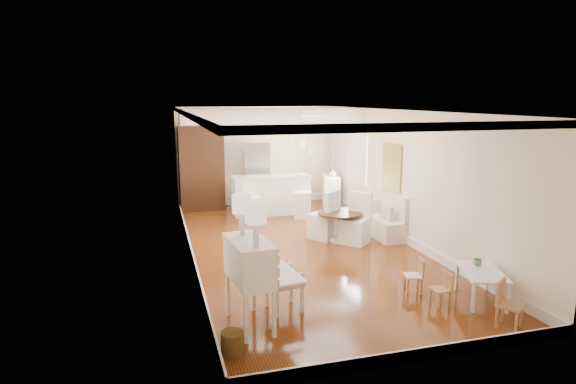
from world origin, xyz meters
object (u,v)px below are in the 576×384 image
slip_chair_far (324,214)px  fridge (269,174)px  kids_table (481,286)px  pantry_cabinet (201,168)px  kids_chair_a (441,289)px  bar_stool_left (252,203)px  kids_chair_c (510,304)px  wicker_basket (232,343)px  bar_stool_right (302,197)px  dining_table (339,227)px  gustavian_armchair (284,281)px  kids_chair_b (414,275)px  secretary_bureau (250,284)px  breakfast_counter (271,195)px  slip_chair_near (356,219)px  sideboard (331,192)px

slip_chair_far → fridge: (-0.37, 3.56, 0.35)m
kids_table → pantry_cabinet: bearing=115.1°
kids_chair_a → bar_stool_left: 5.83m
kids_chair_c → kids_table: bearing=43.1°
wicker_basket → bar_stool_right: bar_stool_right is taller
dining_table → fridge: 3.97m
bar_stool_left → fridge: size_ratio=0.56×
wicker_basket → kids_chair_c: 3.73m
gustavian_armchair → slip_chair_far: (1.79, 3.27, 0.10)m
kids_chair_b → bar_stool_right: size_ratio=0.52×
secretary_bureau → breakfast_counter: bearing=67.5°
kids_chair_c → fridge: size_ratio=0.36×
kids_table → slip_chair_near: (-0.66, 3.25, 0.30)m
kids_table → slip_chair_near: 3.33m
gustavian_armchair → slip_chair_far: slip_chair_far is taller
breakfast_counter → pantry_cabinet: 2.11m
secretary_bureau → pantry_cabinet: pantry_cabinet is taller
kids_chair_b → breakfast_counter: (-0.93, 5.71, 0.23)m
breakfast_counter → fridge: 1.14m
wicker_basket → kids_chair_a: kids_chair_a is taller
bar_stool_right → bar_stool_left: bearing=-160.1°
kids_chair_a → dining_table: dining_table is taller
bar_stool_left → pantry_cabinet: (-1.03, 1.79, 0.65)m
kids_chair_a → sideboard: (0.73, 6.51, 0.19)m
kids_chair_b → sideboard: (0.86, 5.95, 0.17)m
sideboard → bar_stool_left: bearing=-143.3°
bar_stool_left → fridge: 2.00m
breakfast_counter → bar_stool_left: bearing=-133.2°
breakfast_counter → bar_stool_left: breakfast_counter is taller
kids_chair_a → kids_chair_c: (0.51, -0.86, 0.07)m
kids_chair_b → slip_chair_far: bearing=-158.1°
kids_chair_a → dining_table: bearing=-179.4°
bar_stool_left → sideboard: size_ratio=1.06×
bar_stool_left → slip_chair_far: bearing=-56.0°
kids_chair_a → bar_stool_right: 5.66m
kids_chair_c → pantry_cabinet: pantry_cabinet is taller
kids_table → bar_stool_left: (-2.42, 5.58, 0.26)m
sideboard → bar_stool_right: bearing=-126.5°
kids_table → sideboard: bearing=89.7°
slip_chair_near → pantry_cabinet: pantry_cabinet is taller
breakfast_counter → sideboard: size_ratio=2.17×
kids_chair_a → dining_table: 3.46m
kids_chair_a → kids_chair_b: bearing=-170.9°
pantry_cabinet → kids_chair_c: bearing=-68.3°
dining_table → fridge: bearing=99.1°
bar_stool_left → pantry_cabinet: bearing=119.6°
gustavian_armchair → bar_stool_right: bearing=-28.4°
secretary_bureau → wicker_basket: (-0.35, -0.66, -0.47)m
kids_chair_b → bar_stool_right: bar_stool_right is taller
slip_chair_far → fridge: 3.60m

